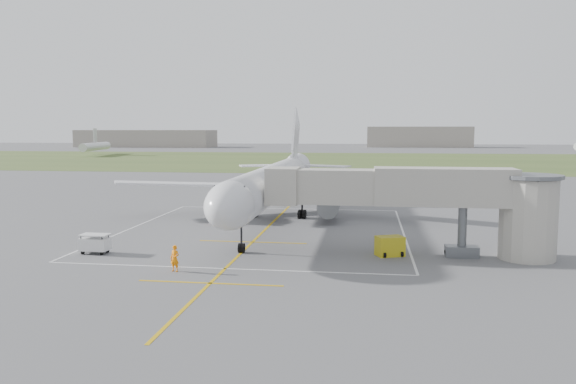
# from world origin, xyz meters

# --- Properties ---
(ground) EXTENTS (700.00, 700.00, 0.00)m
(ground) POSITION_xyz_m (0.00, 0.00, 0.00)
(ground) COLOR #525255
(ground) RESTS_ON ground
(grass_strip) EXTENTS (700.00, 120.00, 0.02)m
(grass_strip) POSITION_xyz_m (0.00, 130.00, 0.01)
(grass_strip) COLOR #3C5123
(grass_strip) RESTS_ON ground
(apron_markings) EXTENTS (28.20, 60.00, 0.01)m
(apron_markings) POSITION_xyz_m (0.00, -5.82, 0.01)
(apron_markings) COLOR #C79A0B
(apron_markings) RESTS_ON ground
(airliner) EXTENTS (38.93, 46.75, 13.52)m
(airliner) POSITION_xyz_m (-0.00, 0.75, 4.39)
(airliner) COLOR silver
(airliner) RESTS_ON ground
(jet_bridge) EXTENTS (23.40, 5.00, 7.20)m
(jet_bridge) POSITION_xyz_m (15.72, -13.50, 4.74)
(jet_bridge) COLOR #A5A195
(jet_bridge) RESTS_ON ground
(gpu_unit) EXTENTS (2.53, 2.15, 1.62)m
(gpu_unit) POSITION_xyz_m (12.26, -13.94, 0.80)
(gpu_unit) COLOR gold
(gpu_unit) RESTS_ON ground
(baggage_cart) EXTENTS (2.35, 1.44, 1.62)m
(baggage_cart) POSITION_xyz_m (-12.01, -16.46, 0.83)
(baggage_cart) COLOR silver
(baggage_cart) RESTS_ON ground
(ramp_worker_nose) EXTENTS (0.79, 0.62, 1.93)m
(ramp_worker_nose) POSITION_xyz_m (-3.40, -21.29, 0.97)
(ramp_worker_nose) COLOR orange
(ramp_worker_nose) RESTS_ON ground
(ramp_worker_wing) EXTENTS (0.93, 0.82, 1.61)m
(ramp_worker_wing) POSITION_xyz_m (-6.17, -1.19, 0.80)
(ramp_worker_wing) COLOR #FF3908
(ramp_worker_wing) RESTS_ON ground
(distant_hangars) EXTENTS (345.00, 49.00, 12.00)m
(distant_hangars) POSITION_xyz_m (-16.15, 265.19, 5.17)
(distant_hangars) COLOR gray
(distant_hangars) RESTS_ON ground
(distant_aircraft) EXTENTS (217.87, 68.52, 8.85)m
(distant_aircraft) POSITION_xyz_m (2.90, 173.06, 3.59)
(distant_aircraft) COLOR silver
(distant_aircraft) RESTS_ON ground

